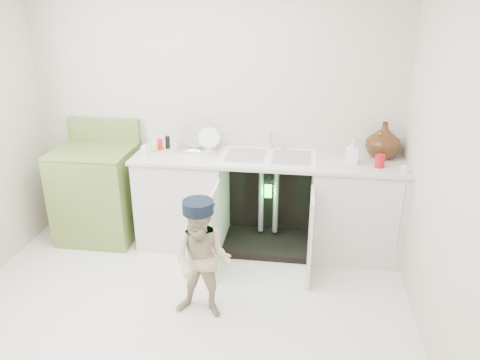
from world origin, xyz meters
The scene contains 5 objects.
ground centered at (0.00, 0.00, 0.00)m, with size 3.50×3.50×0.00m, color beige.
room_shell centered at (0.00, 0.00, 1.25)m, with size 6.00×5.50×1.26m.
counter_run centered at (0.58, 1.21, 0.47)m, with size 2.44×1.02×1.22m.
avocado_stove centered at (-1.10, 1.18, 0.47)m, with size 0.73×0.65×1.13m.
repair_worker centered at (0.17, 0.11, 0.47)m, with size 0.68×0.95×0.93m.
Camera 1 is at (0.86, -2.75, 2.29)m, focal length 35.00 mm.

